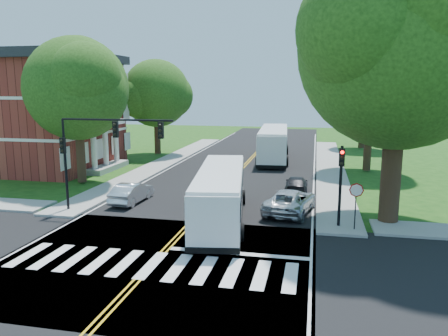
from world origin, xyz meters
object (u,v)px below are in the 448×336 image
(bus_lead, at_px, (220,194))
(suv, at_px, (290,201))
(signal_nw, at_px, (99,143))
(signal_ne, at_px, (341,175))
(bus_follow, at_px, (273,143))
(hatchback, at_px, (132,192))
(dark_sedan, at_px, (296,184))

(bus_lead, height_order, suv, bus_lead)
(signal_nw, relative_size, bus_lead, 0.61)
(signal_ne, xyz_separation_m, bus_follow, (-5.76, 22.60, -1.17))
(signal_nw, relative_size, signal_ne, 1.62)
(signal_ne, distance_m, hatchback, 13.82)
(bus_follow, height_order, hatchback, bus_follow)
(signal_ne, xyz_separation_m, bus_lead, (-6.66, 0.13, -1.38))
(dark_sedan, bearing_deg, suv, 87.88)
(signal_nw, height_order, bus_lead, signal_nw)
(bus_follow, relative_size, hatchback, 3.18)
(dark_sedan, bearing_deg, signal_nw, 34.69)
(suv, distance_m, dark_sedan, 5.58)
(bus_lead, xyz_separation_m, hatchback, (-6.68, 2.67, -0.89))
(bus_follow, xyz_separation_m, suv, (2.97, -20.08, -1.05))
(bus_lead, relative_size, suv, 2.24)
(signal_ne, height_order, hatchback, signal_ne)
(bus_lead, height_order, dark_sedan, bus_lead)
(bus_lead, bearing_deg, dark_sedan, -125.30)
(bus_lead, xyz_separation_m, suv, (3.87, 2.40, -0.84))
(signal_nw, bearing_deg, dark_sedan, 35.44)
(suv, bearing_deg, dark_sedan, -80.95)
(signal_nw, distance_m, bus_lead, 7.90)
(signal_nw, relative_size, hatchback, 1.72)
(signal_nw, bearing_deg, signal_ne, 0.05)
(bus_follow, bearing_deg, signal_nw, 66.17)
(signal_nw, relative_size, bus_follow, 0.54)
(suv, xyz_separation_m, dark_sedan, (0.13, 5.57, -0.16))
(bus_follow, relative_size, suv, 2.51)
(dark_sedan, bearing_deg, hatchback, 25.64)
(suv, bearing_deg, signal_nw, 23.13)
(hatchback, bearing_deg, dark_sedan, -151.20)
(dark_sedan, bearing_deg, bus_lead, 62.58)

